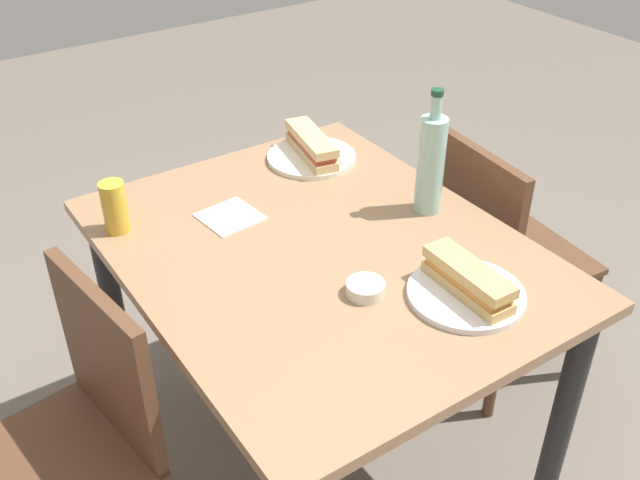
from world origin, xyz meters
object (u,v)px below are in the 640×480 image
(knife_near, at_px, (328,149))
(chair_near, at_px, (78,437))
(plate_far, at_px, (466,294))
(olive_bowl, at_px, (365,289))
(chair_far, at_px, (494,252))
(baguette_sandwich_far, at_px, (468,279))
(dining_table, at_px, (320,284))
(plate_near, at_px, (312,157))
(beer_glass, at_px, (115,207))
(baguette_sandwich_near, at_px, (311,145))
(knife_far, at_px, (484,279))
(water_bottle, at_px, (431,163))

(knife_near, bearing_deg, chair_near, -67.63)
(plate_far, bearing_deg, olive_bowl, -126.66)
(chair_far, distance_m, baguette_sandwich_far, 0.68)
(plate_far, xyz_separation_m, baguette_sandwich_far, (0.00, 0.00, 0.04))
(dining_table, xyz_separation_m, plate_far, (0.34, 0.16, 0.12))
(plate_near, relative_size, baguette_sandwich_far, 1.12)
(plate_far, relative_size, beer_glass, 1.95)
(baguette_sandwich_near, distance_m, knife_far, 0.72)
(plate_far, bearing_deg, knife_near, 169.60)
(chair_near, height_order, baguette_sandwich_near, chair_near)
(plate_near, height_order, olive_bowl, olive_bowl)
(baguette_sandwich_far, xyz_separation_m, water_bottle, (-0.33, 0.17, 0.09))
(plate_far, relative_size, baguette_sandwich_far, 1.12)
(olive_bowl, bearing_deg, chair_near, -108.89)
(knife_near, distance_m, plate_far, 0.74)
(plate_near, bearing_deg, olive_bowl, -22.86)
(chair_near, height_order, baguette_sandwich_far, chair_near)
(knife_near, xyz_separation_m, knife_far, (0.72, -0.07, 0.00))
(dining_table, bearing_deg, baguette_sandwich_far, 24.74)
(dining_table, relative_size, chair_near, 1.32)
(plate_near, xyz_separation_m, water_bottle, (0.40, 0.10, 0.13))
(chair_near, xyz_separation_m, baguette_sandwich_near, (-0.38, 0.88, 0.32))
(baguette_sandwich_near, distance_m, beer_glass, 0.61)
(chair_far, bearing_deg, baguette_sandwich_near, -132.85)
(chair_far, relative_size, knife_far, 4.79)
(water_bottle, distance_m, olive_bowl, 0.42)
(water_bottle, height_order, beer_glass, water_bottle)
(plate_far, height_order, knife_far, knife_far)
(knife_near, distance_m, beer_glass, 0.67)
(knife_near, relative_size, water_bottle, 0.54)
(chair_near, distance_m, baguette_sandwich_far, 0.93)
(water_bottle, bearing_deg, olive_bowl, -60.45)
(plate_near, bearing_deg, baguette_sandwich_far, -5.92)
(plate_far, xyz_separation_m, olive_bowl, (-0.13, -0.18, 0.01))
(knife_near, height_order, water_bottle, water_bottle)
(plate_far, xyz_separation_m, beer_glass, (-0.68, -0.53, 0.06))
(dining_table, height_order, olive_bowl, olive_bowl)
(knife_far, bearing_deg, olive_bowl, -117.18)
(chair_far, distance_m, plate_near, 0.63)
(knife_far, height_order, beer_glass, beer_glass)
(dining_table, height_order, knife_far, knife_far)
(plate_near, distance_m, olive_bowl, 0.65)
(chair_near, relative_size, beer_glass, 6.38)
(baguette_sandwich_near, height_order, baguette_sandwich_far, same)
(knife_far, bearing_deg, chair_near, -111.28)
(water_bottle, height_order, olive_bowl, water_bottle)
(dining_table, xyz_separation_m, chair_near, (-0.01, -0.64, -0.16))
(chair_near, relative_size, baguette_sandwich_far, 3.67)
(dining_table, height_order, baguette_sandwich_near, baguette_sandwich_near)
(plate_near, height_order, plate_far, same)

